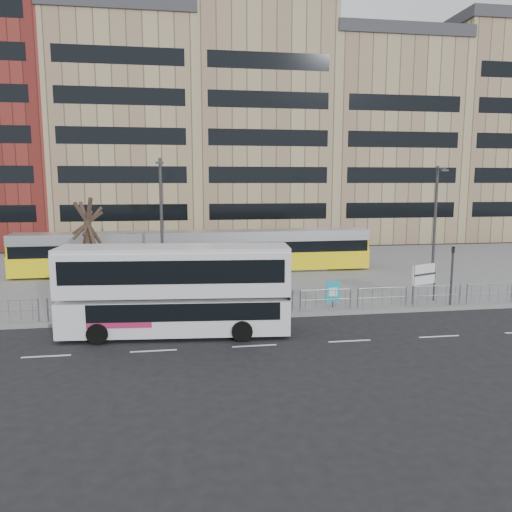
{
  "coord_description": "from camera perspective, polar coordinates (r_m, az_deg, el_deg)",
  "views": [
    {
      "loc": [
        -4.89,
        -23.14,
        6.58
      ],
      "look_at": [
        -0.39,
        6.0,
        2.15
      ],
      "focal_mm": 35.0,
      "sensor_mm": 36.0,
      "label": 1
    }
  ],
  "objects": [
    {
      "name": "road_markings",
      "position": [
        21.07,
        8.03,
        -9.72
      ],
      "size": [
        62.0,
        0.12,
        0.01
      ],
      "primitive_type": "cube",
      "color": "white",
      "rests_on": "ground"
    },
    {
      "name": "pedestrian_barrier",
      "position": [
        25.25,
        7.3,
        -4.34
      ],
      "size": [
        32.07,
        0.07,
        1.1
      ],
      "color": "gray",
      "rests_on": "plaza"
    },
    {
      "name": "bare_tree",
      "position": [
        31.78,
        -18.84,
        6.56
      ],
      "size": [
        4.95,
        4.95,
        7.83
      ],
      "color": "#2F211A",
      "rests_on": "plaza"
    },
    {
      "name": "lamp_post_west",
      "position": [
        30.0,
        -10.75,
        4.23
      ],
      "size": [
        0.45,
        1.04,
        7.76
      ],
      "color": "#2D2D30",
      "rests_on": "plaza"
    },
    {
      "name": "tram",
      "position": [
        35.64,
        -6.75,
        0.49
      ],
      "size": [
        24.92,
        2.66,
        2.93
      ],
      "rotation": [
        0.0,
        0.0,
        0.01
      ],
      "color": "yellow",
      "rests_on": "plaza"
    },
    {
      "name": "traffic_light_west",
      "position": [
        24.71,
        -5.82,
        -1.89
      ],
      "size": [
        0.19,
        0.22,
        3.1
      ],
      "rotation": [
        0.0,
        0.0,
        0.14
      ],
      "color": "#2D2D30",
      "rests_on": "plaza"
    },
    {
      "name": "ground",
      "position": [
        24.55,
        3.06,
        -7.02
      ],
      "size": [
        120.0,
        120.0,
        0.0
      ],
      "primitive_type": "plane",
      "color": "black",
      "rests_on": "ground"
    },
    {
      "name": "traffic_light_east",
      "position": [
        27.81,
        21.51,
        -1.27
      ],
      "size": [
        0.22,
        0.24,
        3.1
      ],
      "rotation": [
        0.0,
        0.0,
        -0.3
      ],
      "color": "#2D2D30",
      "rests_on": "plaza"
    },
    {
      "name": "kerb",
      "position": [
        24.57,
        3.04,
        -6.82
      ],
      "size": [
        64.0,
        0.25,
        0.17
      ],
      "primitive_type": "cube",
      "color": "gray",
      "rests_on": "ground"
    },
    {
      "name": "plaza",
      "position": [
        36.07,
        -0.85,
        -1.85
      ],
      "size": [
        64.0,
        24.0,
        0.15
      ],
      "primitive_type": "cube",
      "color": "slate",
      "rests_on": "ground"
    },
    {
      "name": "station_sign",
      "position": [
        27.99,
        18.69,
        -2.18
      ],
      "size": [
        1.7,
        0.75,
        2.08
      ],
      "rotation": [
        0.0,
        0.0,
        0.39
      ],
      "color": "#2D2D30",
      "rests_on": "plaza"
    },
    {
      "name": "lamp_post_east",
      "position": [
        34.8,
        19.84,
        4.16
      ],
      "size": [
        0.45,
        1.04,
        7.41
      ],
      "color": "#2D2D30",
      "rests_on": "plaza"
    },
    {
      "name": "ad_panel",
      "position": [
        25.96,
        8.78,
        -4.12
      ],
      "size": [
        0.72,
        0.09,
        1.35
      ],
      "rotation": [
        0.0,
        0.0,
        -0.05
      ],
      "color": "#2D2D30",
      "rests_on": "plaza"
    },
    {
      "name": "double_decker_bus",
      "position": [
        21.61,
        -9.21,
        -3.56
      ],
      "size": [
        9.82,
        3.09,
        3.86
      ],
      "rotation": [
        0.0,
        0.0,
        -0.09
      ],
      "color": "silver",
      "rests_on": "ground"
    },
    {
      "name": "pedestrian",
      "position": [
        27.75,
        -13.65,
        -3.3
      ],
      "size": [
        0.58,
        0.72,
        1.7
      ],
      "primitive_type": "imported",
      "rotation": [
        0.0,
        0.0,
        1.9
      ],
      "color": "black",
      "rests_on": "plaza"
    },
    {
      "name": "building_row",
      "position": [
        58.11,
        -2.46,
        14.79
      ],
      "size": [
        70.4,
        18.4,
        31.2
      ],
      "color": "maroon",
      "rests_on": "ground"
    }
  ]
}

